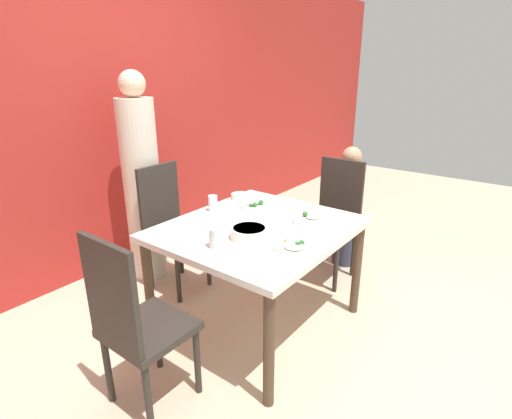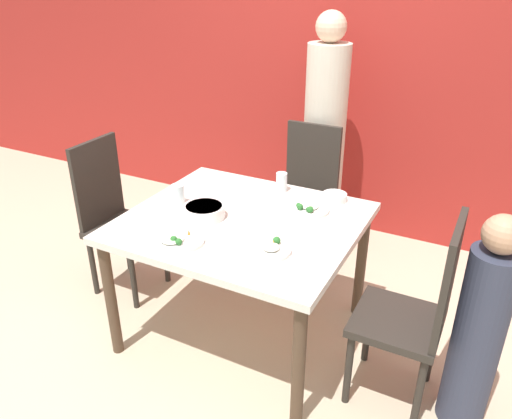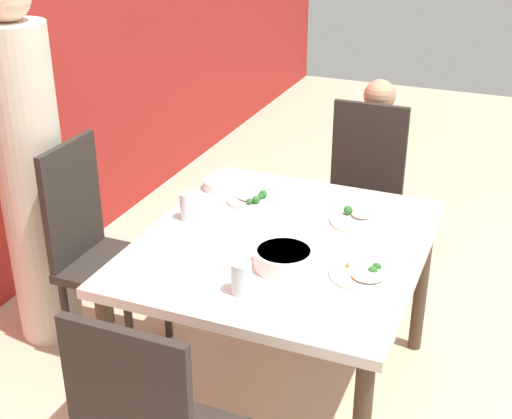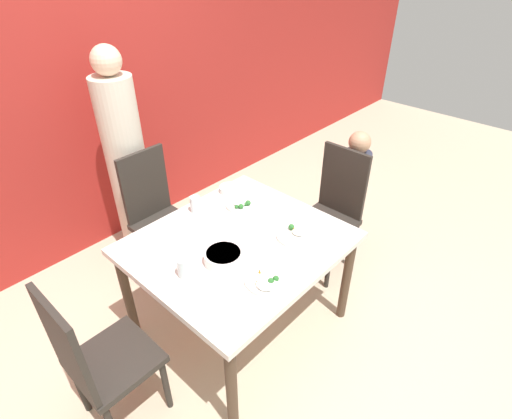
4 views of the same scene
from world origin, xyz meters
name	(u,v)px [view 3 (image 3 of 4)]	position (x,y,z in m)	size (l,w,h in m)	color
ground_plane	(280,391)	(0.00, 0.00, 0.00)	(10.00, 10.00, 0.00)	beige
dining_table	(283,259)	(0.00, 0.00, 0.66)	(1.20, 1.07, 0.74)	silver
chair_adult_spot	(97,246)	(0.01, 0.88, 0.52)	(0.40, 0.40, 1.00)	#2D2823
chair_child_spot	(360,199)	(0.95, -0.07, 0.52)	(0.40, 0.40, 1.00)	#2D2823
person_adult	(32,180)	(0.01, 1.19, 0.80)	(0.29, 0.29, 1.69)	beige
person_child	(373,183)	(1.22, -0.07, 0.51)	(0.21, 0.21, 1.08)	#33384C
bowl_curry	(284,258)	(-0.19, -0.07, 0.78)	(0.22, 0.22, 0.07)	white
plate_rice_adult	(364,274)	(-0.15, -0.36, 0.75)	(0.23, 0.23, 0.05)	white
plate_rice_child	(358,219)	(0.27, -0.23, 0.75)	(0.23, 0.23, 0.06)	white
plate_noodles	(252,199)	(0.28, 0.25, 0.75)	(0.21, 0.21, 0.05)	white
bowl_rice_small	(218,184)	(0.36, 0.44, 0.76)	(0.14, 0.14, 0.04)	white
glass_water_tall	(188,206)	(0.03, 0.43, 0.80)	(0.07, 0.07, 0.11)	silver
glass_water_short	(241,278)	(-0.41, 0.00, 0.80)	(0.07, 0.07, 0.12)	silver
napkin_folded	(162,243)	(-0.20, 0.42, 0.74)	(0.14, 0.14, 0.01)	white
fork_steel	(331,195)	(0.48, -0.05, 0.74)	(0.18, 0.06, 0.01)	silver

